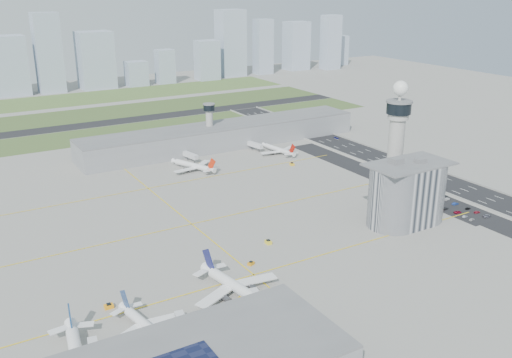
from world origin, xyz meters
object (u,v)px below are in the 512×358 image
car_lot_7 (477,212)px  car_lot_8 (468,208)px  airplane_near_c (238,282)px  car_lot_5 (421,198)px  tug_1 (244,299)px  admin_building (407,193)px  airplane_far_b (278,147)px  tug_3 (268,242)px  car_lot_0 (472,219)px  jet_bridge_far_1 (249,145)px  car_hw_1 (403,167)px  car_lot_3 (445,208)px  car_lot_4 (435,203)px  control_tower (397,135)px  airplane_near_b (148,322)px  car_hw_2 (336,138)px  tug_0 (109,306)px  car_lot_9 (455,204)px  jet_bridge_far_0 (185,155)px  airplane_near_a (77,353)px  car_hw_4 (279,125)px  tug_2 (251,263)px  airplane_far_a (192,162)px  jet_bridge_near_1 (189,340)px  car_lot_11 (435,194)px  car_lot_10 (446,199)px  car_lot_6 (487,216)px  tug_5 (292,164)px  car_lot_2 (458,212)px  tug_4 (201,163)px  car_lot_1 (465,216)px

car_lot_7 → car_lot_8: size_ratio=1.11×
airplane_near_c → car_lot_5: bearing=96.4°
airplane_near_c → tug_1: size_ratio=12.54×
admin_building → airplane_far_b: admin_building is taller
airplane_far_b → tug_3: bearing=137.6°
car_lot_0 → jet_bridge_far_1: bearing=0.4°
car_hw_1 → car_lot_8: bearing=-114.6°
car_lot_3 → car_hw_1: (31.61, 63.35, 0.05)m
admin_building → car_lot_4: bearing=16.5°
control_tower → airplane_near_b: (-163.86, -55.41, -30.11)m
car_hw_2 → airplane_near_c: bearing=-135.4°
car_lot_0 → car_lot_4: size_ratio=0.98×
car_lot_7 → tug_0: bearing=87.7°
car_hw_2 → car_lot_3: bearing=-103.9°
airplane_near_c → car_hw_1: airplane_near_c is taller
car_lot_9 → jet_bridge_far_0: bearing=32.3°
airplane_near_a → airplane_far_b: bearing=140.8°
tug_1 → car_hw_4: (161.20, 223.66, -0.38)m
tug_2 → car_hw_1: bearing=91.6°
airplane_near_a → tug_3: bearing=123.4°
airplane_far_a → car_lot_4: 148.99m
jet_bridge_near_1 → car_lot_0: bearing=-72.1°
airplane_far_a → car_lot_11: 148.25m
tug_3 → car_lot_10: 113.14m
jet_bridge_near_1 → car_lot_6: bearing=-72.8°
tug_5 → airplane_near_a: bearing=45.6°
car_lot_11 → jet_bridge_far_0: bearing=25.7°
airplane_far_b → jet_bridge_near_1: 226.55m
car_lot_2 → tug_2: bearing=93.5°
car_lot_6 → car_hw_2: 162.93m
car_lot_9 → car_lot_10: size_ratio=0.88×
car_lot_10 → car_hw_1: 57.77m
car_lot_7 → airplane_near_a: bearing=96.0°
admin_building → airplane_near_a: (-169.04, -32.00, -9.24)m
airplane_near_c → tug_2: airplane_near_c is taller
control_tower → tug_3: (-91.31, -16.18, -34.06)m
airplane_far_a → tug_1: size_ratio=10.56×
car_lot_2 → car_lot_4: car_lot_4 is taller
airplane_far_b → car_lot_0: size_ratio=9.69×
jet_bridge_near_1 → jet_bridge_far_1: bearing=-25.0°
airplane_far_a → car_hw_2: 126.92m
jet_bridge_far_1 → tug_0: jet_bridge_far_1 is taller
tug_0 → car_hw_4: 288.97m
tug_1 → car_lot_8: bearing=-11.2°
airplane_near_a → car_lot_3: (199.58, 33.01, -5.48)m
car_lot_11 → car_lot_4: bearing=123.1°
tug_1 → tug_4: size_ratio=1.16×
tug_4 → car_lot_1: 166.95m
airplane_near_b → car_lot_0: airplane_near_b is taller
airplane_far_a → car_lot_2: 161.60m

